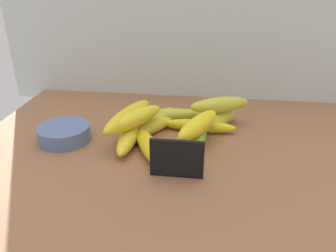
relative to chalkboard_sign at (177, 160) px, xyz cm
name	(u,v)px	position (x,y,z in cm)	size (l,w,h in cm)	color
counter_top	(196,161)	(3.58, 8.71, -5.36)	(110.00, 76.00, 3.00)	#905D3D
chalkboard_sign	(177,160)	(0.00, 0.00, 0.00)	(11.00, 1.80, 8.40)	black
fruit_bowl	(64,133)	(-29.29, 12.07, -1.97)	(12.66, 12.66, 3.78)	#566A9C
banana_0	(199,126)	(3.58, 21.21, -2.21)	(18.98, 3.30, 3.30)	yellow
banana_1	(214,121)	(7.20, 23.32, -1.66)	(17.75, 4.40, 4.40)	gold
banana_2	(197,139)	(3.47, 13.29, -2.03)	(16.64, 3.65, 3.65)	#92BA30
banana_3	(148,144)	(-7.66, 9.11, -1.92)	(17.84, 3.87, 3.87)	yellow
banana_4	(150,128)	(-8.91, 18.25, -2.16)	(15.46, 3.40, 3.40)	yellow
banana_5	(169,115)	(-5.06, 26.84, -2.07)	(18.02, 3.57, 3.57)	gold
banana_6	(130,135)	(-12.93, 12.93, -1.75)	(19.74, 4.22, 4.22)	yellow
banana_7	(157,121)	(-7.71, 22.35, -2.12)	(19.38, 3.48, 3.48)	gold
banana_8	(198,125)	(3.47, 13.11, 1.90)	(17.24, 4.21, 4.21)	yellow
banana_9	(220,105)	(8.50, 24.61, 2.60)	(16.18, 4.11, 4.11)	gold
banana_10	(135,119)	(-11.63, 13.68, 2.37)	(17.52, 4.01, 4.01)	yellow
banana_11	(128,116)	(-13.48, 14.41, 2.51)	(20.19, 4.30, 4.30)	yellow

